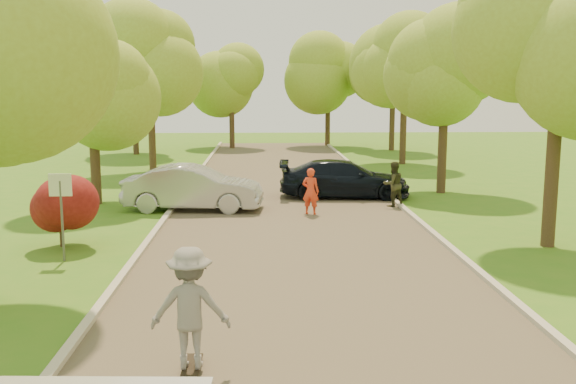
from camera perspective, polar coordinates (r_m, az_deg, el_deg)
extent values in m
plane|color=#3C751B|center=(12.35, 2.04, -10.77)|extent=(100.00, 100.00, 0.00)
cube|color=#4C4438|center=(20.04, 0.29, -2.92)|extent=(8.00, 60.00, 0.01)
cube|color=#B2AD9E|center=(20.25, -11.25, -2.81)|extent=(0.18, 60.00, 0.12)
cube|color=#B2AD9E|center=(20.61, 11.62, -2.62)|extent=(0.18, 60.00, 0.12)
cylinder|color=#59595E|center=(16.64, -19.43, -2.48)|extent=(0.06, 0.06, 2.00)
cube|color=white|center=(16.49, -19.60, 0.59)|extent=(0.55, 0.04, 0.55)
cylinder|color=#382619|center=(18.32, -19.46, -3.52)|extent=(0.12, 0.12, 0.70)
sphere|color=#590F0F|center=(18.17, -19.59, -1.21)|extent=(1.70, 1.70, 1.70)
cylinder|color=#382619|center=(24.49, -16.77, 2.63)|extent=(0.36, 0.36, 3.15)
sphere|color=olive|center=(24.35, -17.08, 9.27)|extent=(4.20, 4.20, 4.20)
sphere|color=olive|center=(24.21, -15.68, 10.82)|extent=(3.15, 3.15, 3.15)
cylinder|color=#382619|center=(34.13, -12.01, 5.14)|extent=(0.36, 0.36, 3.83)
sphere|color=olive|center=(34.07, -12.20, 10.77)|extent=(4.80, 4.80, 4.80)
sphere|color=olive|center=(33.98, -11.02, 12.03)|extent=(3.60, 3.60, 3.60)
cylinder|color=#382619|center=(18.42, 22.40, 1.32)|extent=(0.36, 0.36, 3.83)
sphere|color=olive|center=(18.31, 23.07, 11.96)|extent=(5.00, 5.00, 5.00)
cylinder|color=#382619|center=(26.72, 13.55, 3.52)|extent=(0.36, 0.36, 3.38)
sphere|color=olive|center=(26.60, 13.80, 9.98)|extent=(4.40, 4.40, 4.40)
sphere|color=olive|center=(26.81, 15.24, 11.33)|extent=(3.30, 3.30, 3.30)
cylinder|color=#382619|center=(36.51, 10.20, 5.63)|extent=(0.36, 0.36, 4.05)
sphere|color=olive|center=(36.47, 10.37, 11.26)|extent=(5.20, 5.20, 5.20)
sphere|color=olive|center=(36.68, 11.62, 12.43)|extent=(3.90, 3.90, 3.90)
cylinder|color=#382619|center=(42.42, -13.42, 5.70)|extent=(0.36, 0.36, 3.60)
sphere|color=olive|center=(42.36, -13.59, 10.16)|extent=(5.00, 5.00, 5.00)
sphere|color=olive|center=(42.25, -12.61, 11.21)|extent=(3.75, 3.75, 3.75)
cylinder|color=#382619|center=(44.53, 9.23, 6.13)|extent=(0.36, 0.36, 3.83)
sphere|color=olive|center=(44.49, 9.35, 10.52)|extent=(5.00, 5.00, 5.00)
sphere|color=olive|center=(44.67, 10.34, 11.46)|extent=(3.75, 3.75, 3.75)
cylinder|color=#382619|center=(45.69, -5.01, 6.01)|extent=(0.36, 0.36, 3.38)
sphere|color=olive|center=(45.62, -5.07, 9.93)|extent=(4.80, 4.80, 4.80)
sphere|color=olive|center=(45.61, -4.16, 10.85)|extent=(3.60, 3.60, 3.60)
cylinder|color=#382619|center=(47.89, 3.55, 6.31)|extent=(0.36, 0.36, 3.60)
sphere|color=olive|center=(47.83, 3.59, 10.26)|extent=(5.00, 5.00, 5.00)
sphere|color=olive|center=(47.93, 4.50, 11.14)|extent=(3.75, 3.75, 3.75)
imported|color=#A3A4A8|center=(22.55, -8.42, 0.36)|extent=(4.91, 2.10, 1.57)
imported|color=black|center=(25.04, 5.02, 1.18)|extent=(5.15, 2.32, 1.46)
cube|color=black|center=(10.02, -8.56, -15.11)|extent=(0.26, 0.94, 0.02)
cylinder|color=#BFCC4C|center=(10.34, -7.87, -14.68)|extent=(0.03, 0.07, 0.07)
cylinder|color=#BFCC4C|center=(10.36, -8.82, -14.66)|extent=(0.03, 0.07, 0.07)
cylinder|color=#BFCC4C|center=(9.74, -8.27, -16.26)|extent=(0.03, 0.07, 0.07)
cylinder|color=#BFCC4C|center=(9.76, -9.28, -16.23)|extent=(0.03, 0.07, 0.07)
imported|color=gray|center=(9.68, -8.70, -10.12)|extent=(1.18, 0.68, 1.83)
imported|color=red|center=(21.54, 2.02, 0.05)|extent=(0.67, 0.56, 1.58)
imported|color=#2F311D|center=(23.28, 9.34, 0.69)|extent=(0.95, 0.85, 1.63)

